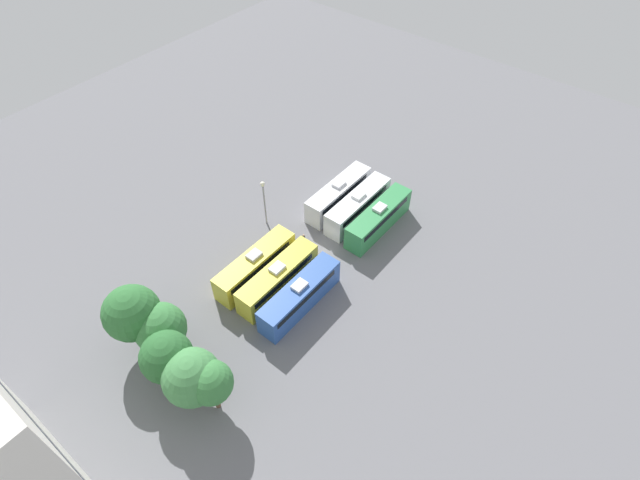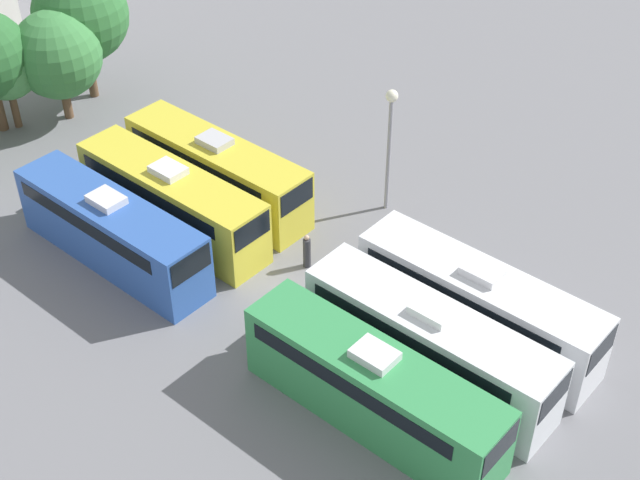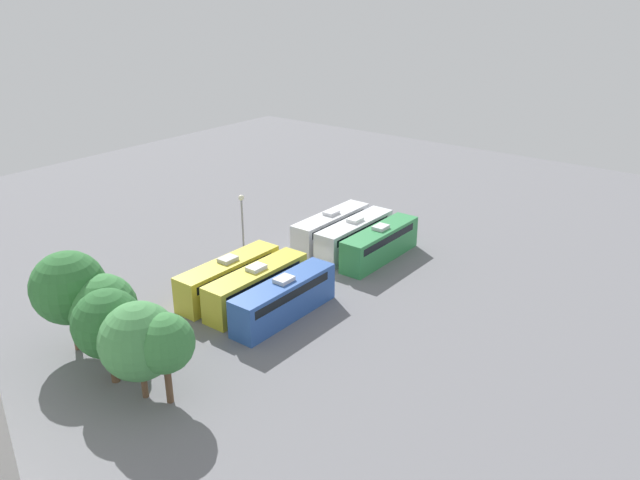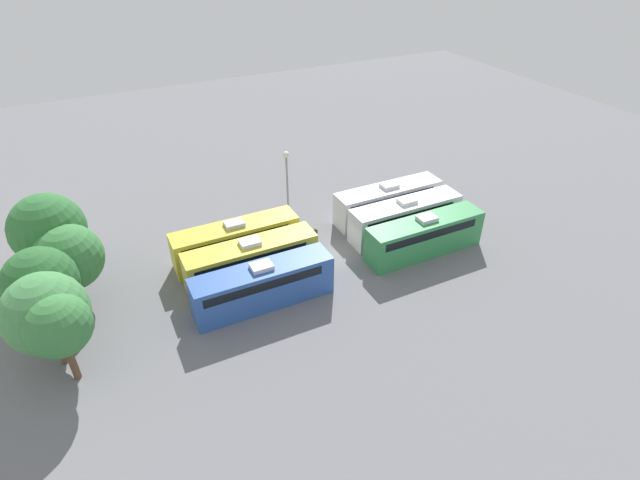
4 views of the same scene
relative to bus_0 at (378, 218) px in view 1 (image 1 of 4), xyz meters
name	(u,v)px [view 1 (image 1 of 4)]	position (x,y,z in m)	size (l,w,h in m)	color
ground_plane	(320,250)	(3.24, 7.34, -1.81)	(113.83, 113.83, 0.00)	slate
bus_0	(378,218)	(0.00, 0.00, 0.00)	(2.55, 10.82, 3.65)	#338C4C
bus_1	(358,205)	(3.29, -0.25, 0.00)	(2.55, 10.82, 3.65)	silver
bus_2	(338,194)	(6.52, -0.45, 0.00)	(2.55, 10.82, 3.65)	silver
bus_3	(300,295)	(-0.16, 15.03, 0.00)	(2.55, 10.82, 3.65)	#2D56A8
bus_4	(278,278)	(3.24, 14.73, 0.00)	(2.55, 10.82, 3.65)	gold
bus_5	(255,265)	(6.45, 14.95, 0.00)	(2.55, 10.82, 3.65)	gold
worker_person	(304,240)	(5.31, 7.92, -0.98)	(0.36, 0.36, 1.79)	#333338
light_pole	(264,195)	(11.42, 7.96, 2.81)	(0.60, 0.60, 6.67)	gray
tree_0	(211,383)	(-1.68, 28.52, 2.70)	(4.00, 4.00, 6.55)	brown
tree_1	(192,377)	(0.09, 29.18, 2.54)	(5.29, 5.29, 7.01)	brown
tree_2	(167,357)	(3.23, 29.32, 2.79)	(4.87, 4.87, 7.07)	brown
tree_3	(167,354)	(3.98, 28.93, 2.03)	(3.85, 3.85, 5.79)	brown
tree_4	(160,328)	(6.52, 27.56, 2.20)	(5.04, 5.04, 6.54)	brown
tree_5	(132,313)	(9.12, 28.52, 3.42)	(5.55, 5.55, 8.02)	brown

